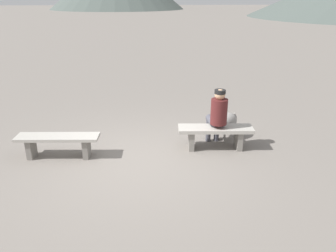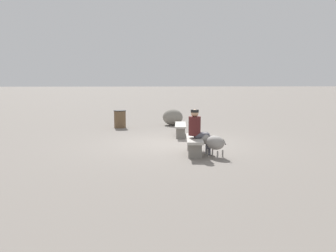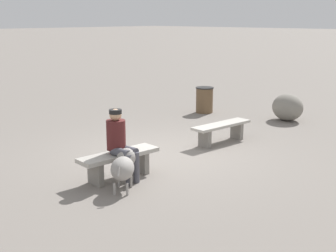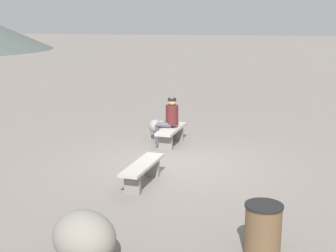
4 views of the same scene
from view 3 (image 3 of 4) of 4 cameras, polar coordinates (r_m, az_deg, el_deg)
ground at (r=9.72m, az=-0.65°, el=-3.72°), size 210.00×210.00×0.06m
bench_left at (r=10.57m, az=6.69°, el=-0.35°), size 1.64×0.54×0.46m
bench_right at (r=8.25m, az=-6.13°, el=-4.21°), size 1.57×0.57×0.48m
seated_person at (r=8.05m, az=-6.09°, el=-1.65°), size 0.36×0.62×1.28m
dog at (r=7.71m, az=-5.55°, el=-4.91°), size 0.80×0.72×0.64m
trash_bin at (r=13.92m, az=4.57°, el=3.27°), size 0.54×0.54×0.78m
boulder at (r=13.23m, az=14.70°, el=2.27°), size 1.09×1.17×0.75m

